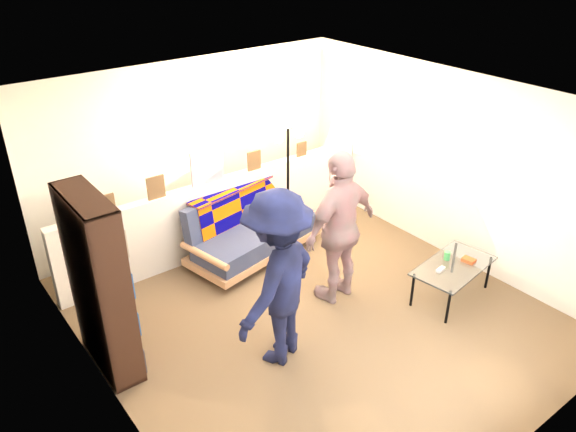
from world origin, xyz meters
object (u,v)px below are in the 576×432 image
at_px(futon_sofa, 252,229).
at_px(person_right, 341,228).
at_px(coffee_table, 454,267).
at_px(bookshelf, 100,291).
at_px(person_left, 278,279).
at_px(floor_lamp, 288,158).

relative_size(futon_sofa, person_right, 1.06).
xyz_separation_m(coffee_table, person_right, (-1.03, 0.82, 0.50)).
xyz_separation_m(bookshelf, person_right, (2.54, -0.54, 0.04)).
xyz_separation_m(coffee_table, person_left, (-2.19, 0.43, 0.51)).
height_order(coffee_table, person_right, person_right).
height_order(bookshelf, coffee_table, bookshelf).
bearing_deg(futon_sofa, person_right, -79.53).
relative_size(coffee_table, floor_lamp, 0.66).
bearing_deg(person_right, coffee_table, 134.24).
relative_size(futon_sofa, floor_lamp, 1.14).
relative_size(bookshelf, coffee_table, 1.67).
bearing_deg(person_left, floor_lamp, -153.36).
xyz_separation_m(futon_sofa, person_left, (-0.90, -1.79, 0.56)).
relative_size(futon_sofa, coffee_table, 1.74).
height_order(bookshelf, person_left, bookshelf).
bearing_deg(person_left, person_right, 175.14).
bearing_deg(futon_sofa, person_left, -116.73).
bearing_deg(person_left, coffee_table, 145.32).
distance_m(floor_lamp, person_left, 2.39).
height_order(bookshelf, person_right, bookshelf).
bearing_deg(person_right, person_left, 11.54).
bearing_deg(futon_sofa, coffee_table, -59.88).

